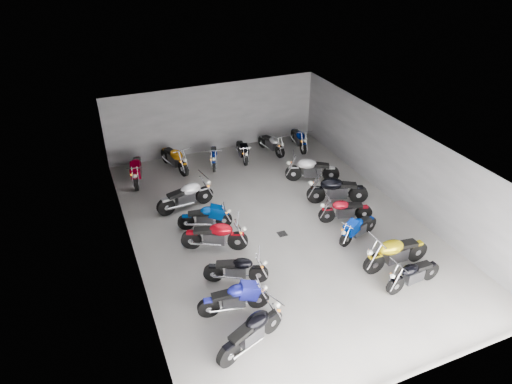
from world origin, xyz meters
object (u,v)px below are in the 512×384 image
motorcycle_left_c (237,269)px  motorcycle_right_f (312,169)px  motorcycle_left_e (206,217)px  motorcycle_back_b (175,158)px  motorcycle_right_a (413,274)px  motorcycle_back_e (272,144)px  motorcycle_right_b (396,252)px  motorcycle_right_d (345,210)px  motorcycle_back_f (299,138)px  motorcycle_left_b (234,298)px  motorcycle_right_e (337,190)px  motorcycle_left_f (186,196)px  drain_grate (282,234)px  motorcycle_left_a (252,332)px  motorcycle_right_c (358,228)px  motorcycle_back_d (242,150)px  motorcycle_back_a (137,170)px  motorcycle_left_d (215,236)px  motorcycle_back_c (214,156)px

motorcycle_left_c → motorcycle_right_f: 6.89m
motorcycle_left_e → motorcycle_back_b: (0.07, 4.81, 0.07)m
motorcycle_right_a → motorcycle_right_f: motorcycle_right_f is taller
motorcycle_left_e → motorcycle_back_e: (4.69, 4.72, -0.00)m
motorcycle_right_b → motorcycle_right_d: size_ratio=1.20×
motorcycle_back_f → motorcycle_left_b: bearing=62.4°
motorcycle_right_e → motorcycle_right_f: motorcycle_right_e is taller
motorcycle_right_f → motorcycle_back_f: motorcycle_right_f is taller
motorcycle_left_f → motorcycle_right_d: size_ratio=1.17×
drain_grate → motorcycle_right_b: 3.91m
motorcycle_left_b → motorcycle_back_b: size_ratio=0.93×
motorcycle_left_a → motorcycle_back_e: 11.48m
motorcycle_right_c → motorcycle_back_d: size_ratio=0.96×
motorcycle_left_c → motorcycle_right_d: size_ratio=0.95×
motorcycle_left_e → motorcycle_right_c: 5.34m
motorcycle_back_b → motorcycle_back_e: motorcycle_back_b is taller
motorcycle_right_a → motorcycle_right_d: 3.76m
motorcycle_back_a → motorcycle_right_d: bearing=150.2°
motorcycle_left_b → motorcycle_left_d: 2.96m
motorcycle_back_d → motorcycle_left_d: bearing=69.3°
motorcycle_left_b → motorcycle_right_e: size_ratio=0.90×
motorcycle_left_a → motorcycle_back_b: (0.55, 10.34, 0.01)m
motorcycle_left_a → motorcycle_left_f: (0.18, 7.04, 0.02)m
motorcycle_left_f → motorcycle_back_b: (0.37, 3.30, -0.01)m
motorcycle_back_b → motorcycle_back_d: (3.10, -0.21, -0.09)m
motorcycle_left_a → motorcycle_right_d: size_ratio=1.07×
motorcycle_left_e → motorcycle_right_b: size_ratio=0.81×
motorcycle_left_b → motorcycle_back_f: bearing=151.8°
motorcycle_left_d → motorcycle_back_c: bearing=-172.8°
motorcycle_back_a → motorcycle_left_a: bearing=109.4°
motorcycle_right_e → motorcycle_back_e: (-0.49, 5.03, -0.11)m
motorcycle_back_c → motorcycle_back_f: (4.34, 0.16, 0.05)m
motorcycle_right_f → motorcycle_back_e: 3.17m
motorcycle_right_b → motorcycle_back_e: motorcycle_right_b is taller
motorcycle_right_a → motorcycle_right_b: size_ratio=0.85×
motorcycle_left_f → motorcycle_right_c: size_ratio=1.26×
motorcycle_right_e → motorcycle_back_b: motorcycle_right_e is taller
motorcycle_right_f → motorcycle_back_c: bearing=73.2°
motorcycle_left_c → motorcycle_right_c: motorcycle_left_c is taller
motorcycle_left_d → motorcycle_back_d: 6.71m
motorcycle_left_a → motorcycle_right_c: motorcycle_left_a is taller
motorcycle_right_c → motorcycle_back_e: bearing=-18.6°
motorcycle_back_c → motorcycle_back_d: 1.39m
motorcycle_left_d → motorcycle_left_c: bearing=27.8°
motorcycle_left_a → motorcycle_back_c: motorcycle_left_a is taller
motorcycle_left_c → motorcycle_back_a: size_ratio=0.84×
motorcycle_right_d → motorcycle_right_f: bearing=10.1°
motorcycle_right_d → motorcycle_back_e: (-0.11, 6.25, -0.02)m
motorcycle_right_b → motorcycle_back_a: size_ratio=1.06×
motorcycle_right_b → motorcycle_back_a: (-6.53, 8.72, -0.03)m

